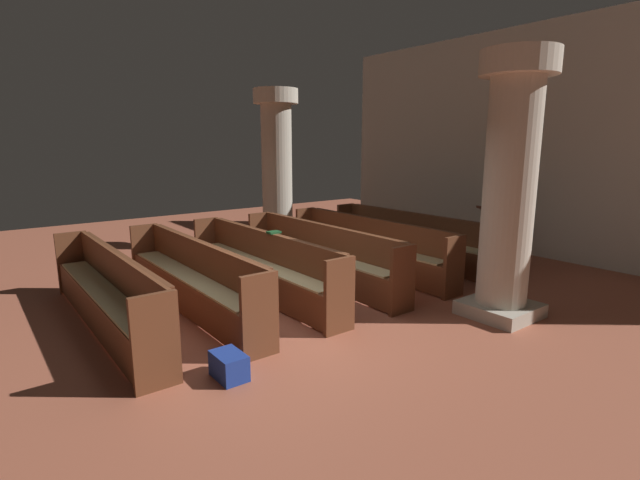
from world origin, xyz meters
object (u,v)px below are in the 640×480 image
object	(u,v)px
pew_row_3	(261,262)
pew_row_0	(410,236)
pew_row_5	(106,289)
lectern	(490,239)
pillar_aisle_side	(510,184)
pew_row_1	(368,244)
kneeler_box_blue	(229,366)
pew_row_4	(191,275)
pillar_far_side	(277,167)
pew_row_2	(319,252)
hymn_book	(274,232)

from	to	relation	value
pew_row_3	pew_row_0	bearing A→B (deg)	90.00
pew_row_5	lectern	world-z (taller)	lectern
pew_row_3	pillar_aisle_side	xyz separation A→B (m)	(2.70, 2.05, 1.24)
pew_row_1	kneeler_box_blue	world-z (taller)	pew_row_1
pew_row_4	pillar_far_side	xyz separation A→B (m)	(-2.65, 3.08, 1.24)
pew_row_2	pillar_far_side	size ratio (longest dim) A/B	1.13
pew_row_0	pew_row_5	size ratio (longest dim) A/B	1.00
pew_row_2	pew_row_4	bearing A→B (deg)	-90.00
pew_row_2	hymn_book	distance (m)	1.01
pew_row_2	hymn_book	size ratio (longest dim) A/B	20.27
pillar_aisle_side	pillar_far_side	bearing A→B (deg)	-179.39
pew_row_0	pillar_aisle_side	xyz separation A→B (m)	(2.70, -1.22, 1.24)
pew_row_2	pillar_aisle_side	xyz separation A→B (m)	(2.70, 0.96, 1.24)
pillar_aisle_side	pillar_far_side	xyz separation A→B (m)	(-5.35, -0.06, 0.00)
pew_row_4	kneeler_box_blue	xyz separation A→B (m)	(2.06, -0.49, -0.37)
kneeler_box_blue	pew_row_1	bearing A→B (deg)	118.73
pew_row_0	pew_row_1	xyz separation A→B (m)	(0.00, -1.09, 0.00)
pew_row_3	pew_row_5	distance (m)	2.18
pew_row_1	kneeler_box_blue	xyz separation A→B (m)	(2.06, -3.76, -0.37)
pew_row_2	kneeler_box_blue	world-z (taller)	pew_row_2
pew_row_1	pew_row_0	bearing A→B (deg)	90.00
kneeler_box_blue	pew_row_0	bearing A→B (deg)	113.02
pew_row_2	pew_row_4	xyz separation A→B (m)	(0.00, -2.18, 0.00)
pew_row_2	pillar_aisle_side	distance (m)	3.12
pew_row_3	kneeler_box_blue	xyz separation A→B (m)	(2.06, -1.58, -0.37)
hymn_book	pew_row_4	bearing A→B (deg)	-93.33
pew_row_5	pew_row_0	bearing A→B (deg)	90.00
pew_row_1	pillar_far_side	world-z (taller)	pillar_far_side
hymn_book	kneeler_box_blue	distance (m)	2.79
pew_row_1	pew_row_4	size ratio (longest dim) A/B	1.00
pew_row_0	lectern	world-z (taller)	lectern
pillar_aisle_side	kneeler_box_blue	world-z (taller)	pillar_aisle_side
pew_row_0	pillar_far_side	distance (m)	3.19
pillar_aisle_side	hymn_book	size ratio (longest dim) A/B	17.92
lectern	kneeler_box_blue	world-z (taller)	lectern
pew_row_0	kneeler_box_blue	xyz separation A→B (m)	(2.06, -4.85, -0.37)
pew_row_1	pillar_aisle_side	xyz separation A→B (m)	(2.70, -0.13, 1.24)
pillar_far_side	lectern	world-z (taller)	pillar_far_side
pew_row_0	pew_row_4	distance (m)	4.36
pew_row_5	kneeler_box_blue	bearing A→B (deg)	16.20
pew_row_1	pillar_far_side	distance (m)	2.93
pew_row_3	pew_row_5	world-z (taller)	same
pew_row_0	pillar_far_side	size ratio (longest dim) A/B	1.13
pew_row_5	lectern	xyz separation A→B (m)	(0.96, 6.64, -0.04)
pew_row_4	pillar_far_side	world-z (taller)	pillar_far_side
pew_row_5	kneeler_box_blue	xyz separation A→B (m)	(2.06, 0.60, -0.37)
pew_row_2	pew_row_5	xyz separation A→B (m)	(0.00, -3.27, 0.00)
pew_row_4	pew_row_1	bearing A→B (deg)	90.00
pew_row_3	lectern	size ratio (longest dim) A/B	3.49
pew_row_3	lectern	bearing A→B (deg)	77.89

